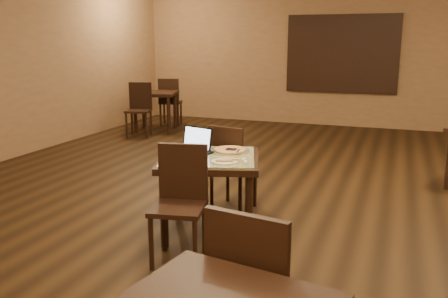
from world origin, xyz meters
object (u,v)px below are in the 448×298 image
at_px(laptop, 195,146).
at_px(other_table_b_chair_near, 139,106).
at_px(pizza_pan, 230,151).
at_px(chair_main_near, 180,196).
at_px(tiled_table, 210,166).
at_px(other_table_b, 155,98).
at_px(chair_main_far, 230,163).
at_px(other_table_c_chair_far, 255,290).
at_px(other_table_b_chair_far, 170,99).

height_order(laptop, other_table_b_chair_near, other_table_b_chair_near).
bearing_deg(pizza_pan, chair_main_near, -99.07).
bearing_deg(tiled_table, other_table_b, 106.59).
height_order(chair_main_near, other_table_b, chair_main_near).
relative_size(chair_main_far, pizza_pan, 2.38).
height_order(chair_main_near, laptop, laptop).
height_order(laptop, other_table_b, laptop).
xyz_separation_m(laptop, other_table_c_chair_far, (1.23, -2.03, -0.24)).
height_order(tiled_table, other_table_b_chair_far, other_table_b_chair_far).
bearing_deg(other_table_b, other_table_b_chair_far, 72.16).
xyz_separation_m(chair_main_far, other_table_b_chair_far, (-3.04, 4.58, 0.05)).
bearing_deg(chair_main_far, other_table_b_chair_far, -46.52).
relative_size(tiled_table, other_table_b_chair_near, 1.11).
height_order(laptop, pizza_pan, laptop).
bearing_deg(other_table_b, chair_main_near, -75.12).
height_order(other_table_b, other_table_c_chair_far, other_table_c_chair_far).
relative_size(tiled_table, other_table_c_chair_far, 1.11).
bearing_deg(other_table_b_chair_near, pizza_pan, -64.89).
distance_m(chair_main_near, other_table_b, 6.04).
relative_size(pizza_pan, other_table_b_chair_near, 0.39).
bearing_deg(laptop, chair_main_far, 85.91).
relative_size(chair_main_near, other_table_b_chair_far, 0.95).
bearing_deg(chair_main_far, other_table_b_chair_near, -37.59).
bearing_deg(other_table_b, tiled_table, -71.75).
relative_size(chair_main_far, other_table_c_chair_far, 0.92).
relative_size(tiled_table, pizza_pan, 2.87).
bearing_deg(pizza_pan, other_table_b, 126.27).
relative_size(laptop, other_table_c_chair_far, 0.39).
relative_size(tiled_table, laptop, 2.87).
relative_size(tiled_table, other_table_b, 1.10).
bearing_deg(other_table_c_chair_far, tiled_table, -52.03).
bearing_deg(other_table_c_chair_far, other_table_b_chair_near, -45.31).
distance_m(pizza_pan, other_table_b_chair_near, 4.95).
distance_m(other_table_b_chair_far, other_table_c_chair_far, 8.21).
bearing_deg(other_table_b_chair_far, laptop, 103.69).
distance_m(pizza_pan, other_table_b, 5.40).
relative_size(chair_main_near, other_table_b_chair_near, 0.95).
distance_m(tiled_table, other_table_b_chair_far, 6.03).
bearing_deg(chair_main_near, laptop, 93.20).
distance_m(chair_main_far, other_table_b_chair_near, 4.57).
xyz_separation_m(other_table_b_chair_near, other_table_b_chair_far, (0.05, 1.21, 0.00)).
xyz_separation_m(chair_main_far, other_table_b, (-3.06, 3.98, 0.13)).
xyz_separation_m(pizza_pan, other_table_b_chair_near, (-3.22, 3.75, -0.18)).
bearing_deg(other_table_b_chair_far, other_table_b_chair_near, 72.16).
xyz_separation_m(pizza_pan, other_table_b_chair_far, (-3.17, 4.96, -0.18)).
relative_size(other_table_b, other_table_b_chair_far, 1.02).
xyz_separation_m(other_table_b, other_table_b_chair_far, (0.02, 0.61, -0.08)).
xyz_separation_m(tiled_table, pizza_pan, (0.12, 0.24, 0.11)).
distance_m(chair_main_far, other_table_b, 5.02).
xyz_separation_m(chair_main_near, other_table_b_chair_near, (-3.08, 4.60, 0.03)).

